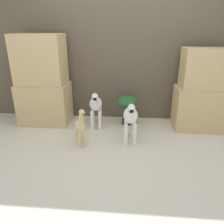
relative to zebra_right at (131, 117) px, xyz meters
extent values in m
plane|color=beige|center=(-0.17, -0.40, -0.39)|extent=(14.00, 14.00, 0.00)
cube|color=brown|center=(-0.17, 0.94, 0.71)|extent=(6.40, 0.08, 2.20)
cube|color=tan|center=(-1.48, 0.58, -0.04)|extent=(0.84, 0.52, 0.69)
cube|color=tan|center=(-1.48, 0.58, 0.70)|extent=(0.78, 0.48, 0.79)
cube|color=tan|center=(1.14, 0.58, -0.05)|extent=(0.84, 0.52, 0.68)
cube|color=tan|center=(1.14, 0.58, 0.60)|extent=(0.74, 0.45, 0.61)
cylinder|color=white|center=(0.07, -0.10, -0.23)|extent=(0.05, 0.05, 0.32)
cylinder|color=white|center=(-0.06, -0.10, -0.23)|extent=(0.05, 0.05, 0.32)
cylinder|color=white|center=(0.06, 0.16, -0.23)|extent=(0.05, 0.05, 0.32)
cylinder|color=white|center=(-0.07, 0.15, -0.23)|extent=(0.05, 0.05, 0.32)
ellipsoid|color=white|center=(0.00, 0.03, 0.02)|extent=(0.22, 0.37, 0.21)
cylinder|color=white|center=(0.00, -0.13, 0.13)|extent=(0.09, 0.13, 0.17)
ellipsoid|color=white|center=(0.01, -0.17, 0.20)|extent=(0.11, 0.19, 0.11)
sphere|color=black|center=(0.01, -0.25, 0.19)|extent=(0.06, 0.06, 0.06)
cube|color=black|center=(0.00, -0.13, 0.14)|extent=(0.02, 0.07, 0.14)
cylinder|color=white|center=(-0.50, 0.36, -0.23)|extent=(0.05, 0.05, 0.32)
cylinder|color=white|center=(-0.62, 0.34, -0.23)|extent=(0.05, 0.05, 0.32)
cylinder|color=white|center=(-0.53, 0.61, -0.23)|extent=(0.05, 0.05, 0.32)
cylinder|color=white|center=(-0.65, 0.60, -0.23)|extent=(0.05, 0.05, 0.32)
ellipsoid|color=white|center=(-0.57, 0.48, 0.02)|extent=(0.25, 0.38, 0.21)
cylinder|color=white|center=(-0.56, 0.32, 0.13)|extent=(0.10, 0.14, 0.17)
ellipsoid|color=white|center=(-0.55, 0.28, 0.20)|extent=(0.12, 0.20, 0.11)
sphere|color=black|center=(-0.54, 0.20, 0.19)|extent=(0.06, 0.06, 0.06)
cube|color=black|center=(-0.56, 0.32, 0.14)|extent=(0.03, 0.07, 0.14)
cylinder|color=#E0C184|center=(-0.63, -0.21, -0.27)|extent=(0.03, 0.03, 0.24)
cylinder|color=#E0C184|center=(-0.70, -0.24, -0.27)|extent=(0.03, 0.03, 0.24)
cylinder|color=#E0C184|center=(-0.70, -0.06, -0.27)|extent=(0.03, 0.03, 0.24)
cylinder|color=#E0C184|center=(-0.77, -0.10, -0.27)|extent=(0.03, 0.03, 0.24)
ellipsoid|color=#E0C184|center=(-0.70, -0.15, -0.09)|extent=(0.23, 0.27, 0.14)
cylinder|color=#E0C184|center=(-0.66, -0.24, 0.06)|extent=(0.12, 0.15, 0.25)
ellipsoid|color=#E0C184|center=(-0.62, -0.31, 0.18)|extent=(0.11, 0.14, 0.07)
sphere|color=brown|center=(-0.60, -0.36, 0.17)|extent=(0.04, 0.04, 0.04)
cylinder|color=black|center=(-0.06, 0.61, -0.34)|extent=(0.16, 0.16, 0.10)
cylinder|color=brown|center=(-0.06, 0.61, -0.18)|extent=(0.05, 0.05, 0.21)
ellipsoid|color=#235B28|center=(-0.06, 0.61, 0.02)|extent=(0.36, 0.36, 0.20)
camera|label=1|loc=(-0.02, -2.87, 1.21)|focal=35.00mm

